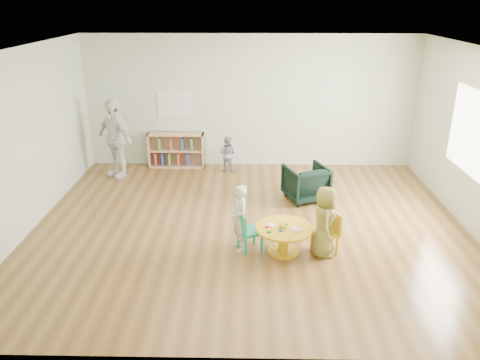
{
  "coord_description": "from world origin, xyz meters",
  "views": [
    {
      "loc": [
        -0.02,
        -6.83,
        3.51
      ],
      "look_at": [
        -0.15,
        -0.3,
        0.92
      ],
      "focal_mm": 35.0,
      "sensor_mm": 36.0,
      "label": 1
    }
  ],
  "objects": [
    {
      "name": "child_right",
      "position": [
        1.06,
        -0.87,
        0.53
      ],
      "size": [
        0.36,
        0.53,
        1.05
      ],
      "primitive_type": "imported",
      "rotation": [
        0.0,
        0.0,
        1.51
      ],
      "color": "gold",
      "rests_on": "ground"
    },
    {
      "name": "room",
      "position": [
        0.01,
        0.0,
        1.89
      ],
      "size": [
        7.1,
        7.0,
        2.8
      ],
      "color": "brown",
      "rests_on": "ground"
    },
    {
      "name": "kid_chair_left",
      "position": [
        -0.04,
        -0.78,
        0.33
      ],
      "size": [
        0.43,
        0.43,
        0.61
      ],
      "rotation": [
        0.0,
        0.0,
        -1.14
      ],
      "color": "#1C9A6D",
      "rests_on": "ground"
    },
    {
      "name": "kid_chair_right",
      "position": [
        1.14,
        -0.79,
        0.33
      ],
      "size": [
        0.43,
        0.43,
        0.62
      ],
      "rotation": [
        0.0,
        0.0,
        1.92
      ],
      "color": "gold",
      "rests_on": "ground"
    },
    {
      "name": "activity_table",
      "position": [
        0.5,
        -0.83,
        0.29
      ],
      "size": [
        0.82,
        0.82,
        0.46
      ],
      "rotation": [
        0.0,
        0.0,
        -0.29
      ],
      "color": "gold",
      "rests_on": "ground"
    },
    {
      "name": "armchair",
      "position": [
        1.03,
        1.11,
        0.33
      ],
      "size": [
        0.9,
        0.91,
        0.65
      ],
      "primitive_type": "imported",
      "rotation": [
        0.0,
        0.0,
        3.49
      ],
      "color": "black",
      "rests_on": "ground"
    },
    {
      "name": "child_left",
      "position": [
        -0.15,
        -0.74,
        0.5
      ],
      "size": [
        0.34,
        0.42,
        1.0
      ],
      "primitive_type": "imported",
      "rotation": [
        0.0,
        0.0,
        -1.25
      ],
      "color": "silver",
      "rests_on": "ground"
    },
    {
      "name": "alphabet_poster",
      "position": [
        -1.6,
        2.98,
        1.35
      ],
      "size": [
        0.74,
        0.01,
        0.54
      ],
      "color": "white",
      "rests_on": "ground"
    },
    {
      "name": "adult_caretaker",
      "position": [
        -2.75,
        2.24,
        0.81
      ],
      "size": [
        1.0,
        0.87,
        1.61
      ],
      "primitive_type": "imported",
      "rotation": [
        0.0,
        0.0,
        -0.63
      ],
      "color": "white",
      "rests_on": "ground"
    },
    {
      "name": "bookshelf",
      "position": [
        -1.61,
        2.86,
        0.37
      ],
      "size": [
        1.2,
        0.3,
        0.75
      ],
      "color": "tan",
      "rests_on": "ground"
    },
    {
      "name": "toddler",
      "position": [
        -0.48,
        2.57,
        0.39
      ],
      "size": [
        0.44,
        0.38,
        0.77
      ],
      "primitive_type": "imported",
      "rotation": [
        0.0,
        0.0,
        2.87
      ],
      "color": "#1C1F47",
      "rests_on": "ground"
    }
  ]
}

